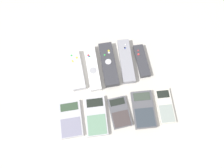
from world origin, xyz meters
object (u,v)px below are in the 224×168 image
(remote_4, at_px, (142,61))
(calculator_3, at_px, (143,109))
(remote_3, at_px, (126,61))
(calculator_1, at_px, (96,116))
(calculator_0, at_px, (71,119))
(remote_0, at_px, (76,70))
(calculator_4, at_px, (165,106))
(remote_1, at_px, (93,68))
(calculator_2, at_px, (120,112))
(remote_2, at_px, (109,64))

(remote_4, distance_m, calculator_3, 0.22)
(remote_3, xyz_separation_m, calculator_1, (-0.16, -0.22, -0.00))
(remote_3, bearing_deg, calculator_0, -137.87)
(remote_0, relative_size, calculator_3, 1.18)
(calculator_3, bearing_deg, calculator_4, 4.03)
(remote_1, height_order, calculator_2, remote_1)
(remote_2, relative_size, remote_3, 0.98)
(calculator_0, relative_size, calculator_3, 0.93)
(remote_0, xyz_separation_m, remote_1, (0.07, 0.00, -0.00))
(remote_0, bearing_deg, calculator_4, -35.85)
(calculator_3, bearing_deg, calculator_1, -177.56)
(calculator_1, bearing_deg, remote_4, 44.79)
(calculator_2, bearing_deg, remote_3, 69.23)
(remote_4, xyz_separation_m, calculator_1, (-0.23, -0.21, -0.00))
(calculator_0, height_order, calculator_1, calculator_1)
(remote_3, distance_m, calculator_2, 0.23)
(remote_2, relative_size, calculator_2, 1.60)
(calculator_4, bearing_deg, calculator_0, -177.66)
(remote_3, bearing_deg, remote_0, -174.88)
(remote_2, height_order, calculator_3, remote_2)
(remote_2, height_order, calculator_0, remote_2)
(calculator_0, distance_m, calculator_1, 0.10)
(remote_1, xyz_separation_m, remote_4, (0.22, 0.00, -0.00))
(calculator_0, bearing_deg, calculator_2, -1.14)
(calculator_3, bearing_deg, calculator_0, -177.97)
(remote_2, bearing_deg, calculator_2, -88.39)
(remote_0, height_order, remote_1, remote_0)
(remote_0, distance_m, remote_2, 0.14)
(calculator_2, bearing_deg, remote_4, 53.62)
(remote_1, xyz_separation_m, calculator_1, (-0.01, -0.21, -0.00))
(remote_4, height_order, calculator_0, remote_4)
(remote_3, bearing_deg, remote_2, -174.50)
(calculator_0, height_order, calculator_4, calculator_0)
(remote_0, height_order, calculator_0, remote_0)
(remote_3, relative_size, calculator_0, 1.44)
(calculator_1, bearing_deg, remote_3, 55.89)
(remote_4, distance_m, calculator_1, 0.31)
(remote_1, bearing_deg, calculator_0, -119.74)
(remote_1, distance_m, calculator_3, 0.28)
(calculator_1, relative_size, calculator_4, 1.09)
(remote_1, distance_m, calculator_0, 0.24)
(remote_0, height_order, calculator_1, remote_0)
(remote_2, bearing_deg, remote_4, -2.75)
(remote_3, bearing_deg, remote_4, -5.44)
(remote_2, bearing_deg, remote_0, -178.14)
(calculator_2, bearing_deg, calculator_1, 176.74)
(remote_0, distance_m, calculator_1, 0.22)
(calculator_2, bearing_deg, remote_1, 107.29)
(remote_0, bearing_deg, remote_2, -1.08)
(remote_0, distance_m, remote_3, 0.22)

